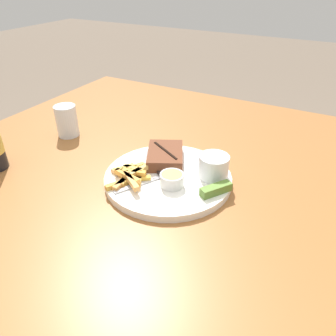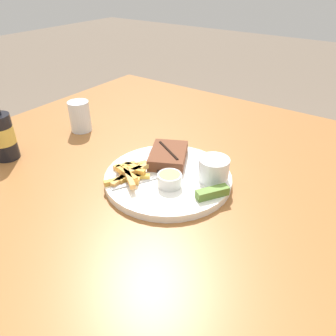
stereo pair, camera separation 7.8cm
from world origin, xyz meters
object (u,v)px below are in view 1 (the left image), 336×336
(coleslaw_cup, at_px, (214,165))
(knife_utensil, at_px, (157,167))
(fork_utensil, at_px, (138,185))
(steak_portion, at_px, (165,156))
(pickle_spear, at_px, (216,189))
(dinner_plate, at_px, (168,178))
(drinking_glass, at_px, (67,121))
(dipping_sauce_cup, at_px, (172,179))

(coleslaw_cup, distance_m, knife_utensil, 0.14)
(coleslaw_cup, xyz_separation_m, fork_utensil, (-0.12, 0.14, -0.03))
(steak_portion, bearing_deg, fork_utensil, 179.22)
(pickle_spear, height_order, knife_utensil, pickle_spear)
(dinner_plate, xyz_separation_m, coleslaw_cup, (0.05, -0.10, 0.04))
(pickle_spear, bearing_deg, coleslaw_cup, 27.15)
(steak_portion, bearing_deg, coleslaw_cup, -93.95)
(steak_portion, bearing_deg, knife_utensil, 178.90)
(steak_portion, distance_m, drinking_glass, 0.35)
(knife_utensil, bearing_deg, dinner_plate, -158.73)
(coleslaw_cup, bearing_deg, fork_utensil, 130.42)
(coleslaw_cup, distance_m, dipping_sauce_cup, 0.11)
(dipping_sauce_cup, bearing_deg, pickle_spear, -78.51)
(steak_portion, bearing_deg, pickle_spear, -112.59)
(pickle_spear, bearing_deg, fork_utensil, 108.78)
(fork_utensil, distance_m, drinking_glass, 0.38)
(coleslaw_cup, xyz_separation_m, drinking_glass, (0.03, 0.49, -0.00))
(steak_portion, relative_size, fork_utensil, 1.23)
(knife_utensil, bearing_deg, drinking_glass, 29.86)
(coleslaw_cup, bearing_deg, dipping_sauce_cup, 139.24)
(coleslaw_cup, relative_size, pickle_spear, 0.96)
(dinner_plate, xyz_separation_m, steak_portion, (0.06, 0.04, 0.02))
(coleslaw_cup, xyz_separation_m, pickle_spear, (-0.06, -0.03, -0.02))
(steak_portion, distance_m, pickle_spear, 0.18)
(coleslaw_cup, xyz_separation_m, knife_utensil, (-0.03, 0.14, -0.03))
(pickle_spear, xyz_separation_m, fork_utensil, (-0.06, 0.17, -0.01))
(knife_utensil, bearing_deg, steak_portion, -51.17)
(steak_portion, relative_size, pickle_spear, 2.01)
(steak_portion, distance_m, fork_utensil, 0.13)
(dinner_plate, relative_size, fork_utensil, 2.53)
(dipping_sauce_cup, relative_size, pickle_spear, 0.74)
(steak_portion, height_order, coleslaw_cup, coleslaw_cup)
(dipping_sauce_cup, xyz_separation_m, pickle_spear, (0.02, -0.10, -0.01))
(pickle_spear, bearing_deg, dipping_sauce_cup, 101.49)
(dinner_plate, xyz_separation_m, drinking_glass, (0.08, 0.39, 0.04))
(fork_utensil, relative_size, knife_utensil, 0.89)
(steak_portion, relative_size, dipping_sauce_cup, 2.70)
(dinner_plate, bearing_deg, dipping_sauce_cup, -140.05)
(knife_utensil, bearing_deg, pickle_spear, -149.12)
(drinking_glass, bearing_deg, steak_portion, -93.20)
(dinner_plate, height_order, drinking_glass, drinking_glass)
(steak_portion, height_order, drinking_glass, drinking_glass)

